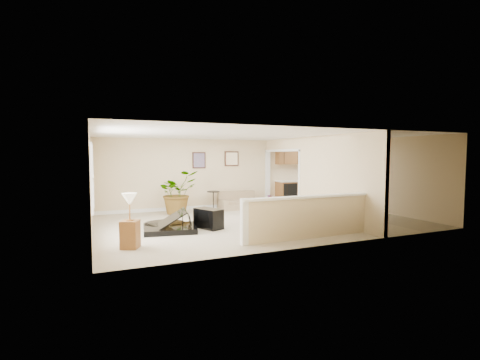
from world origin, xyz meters
name	(u,v)px	position (x,y,z in m)	size (l,w,h in m)	color
floor	(260,221)	(0.00, 0.00, 0.00)	(9.00, 9.00, 0.00)	#C1AE96
back_wall	(224,174)	(0.00, 3.00, 1.25)	(9.00, 0.04, 2.50)	beige
front_wall	(323,187)	(0.00, -3.00, 1.25)	(9.00, 0.04, 2.50)	beige
left_wall	(91,183)	(-4.50, 0.00, 1.25)	(0.04, 6.00, 2.50)	beige
right_wall	(378,175)	(4.50, 0.00, 1.25)	(0.04, 6.00, 2.50)	beige
ceiling	(260,135)	(0.00, 0.00, 2.50)	(9.00, 6.00, 0.04)	white
kitchen_vinyl	(346,214)	(3.15, 0.00, 0.00)	(2.70, 6.00, 0.01)	gray
interior_partition	(307,178)	(1.80, 0.25, 1.22)	(0.18, 5.99, 2.50)	beige
pony_half_wall	(307,216)	(0.08, -2.30, 0.52)	(3.42, 0.22, 1.00)	beige
left_window	(91,176)	(-4.49, -0.50, 1.45)	(0.05, 2.15, 1.45)	white
wall_art_left	(199,160)	(-0.95, 2.97, 1.75)	(0.48, 0.04, 0.58)	#381D14
wall_mirror	(232,159)	(0.30, 2.97, 1.80)	(0.55, 0.04, 0.55)	#381D14
kitchen_cabinets	(301,182)	(3.19, 2.73, 0.87)	(2.36, 0.65, 2.33)	brown
piano	(168,211)	(-2.72, -0.21, 0.50)	(1.63, 1.66, 1.21)	black
piano_bench	(208,218)	(-1.68, -0.37, 0.26)	(0.40, 0.78, 0.52)	black
loveseat	(239,200)	(0.39, 2.49, 0.31)	(1.43, 0.84, 0.81)	tan
accent_table	(213,198)	(-0.54, 2.63, 0.42)	(0.45, 0.45, 0.66)	black
palm_plant	(177,193)	(-1.92, 2.23, 0.70)	(1.60, 1.50, 1.43)	black
small_plant	(270,203)	(1.45, 2.09, 0.20)	(0.27, 0.27, 0.48)	black
lamp_stand	(130,225)	(-3.78, -1.61, 0.48)	(0.45, 0.45, 1.14)	brown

